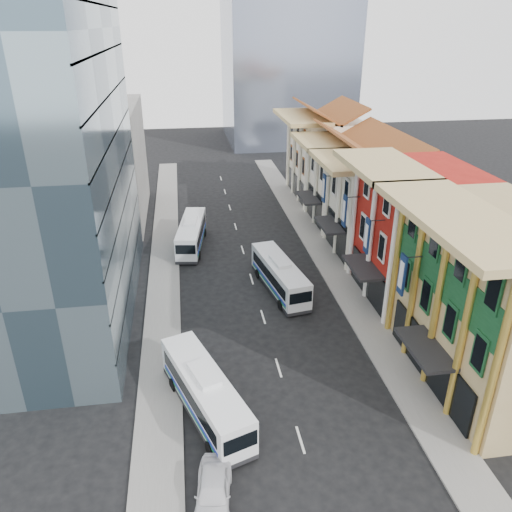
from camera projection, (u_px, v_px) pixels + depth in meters
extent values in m
plane|color=black|center=(304.00, 453.00, 29.25)|extent=(200.00, 200.00, 0.00)
cube|color=slate|center=(335.00, 272.00, 50.03)|extent=(3.00, 90.00, 0.15)
cube|color=slate|center=(164.00, 285.00, 47.74)|extent=(3.00, 90.00, 0.15)
cube|color=tan|center=(496.00, 303.00, 33.05)|extent=(8.00, 14.00, 12.00)
cube|color=#A41B12|center=(417.00, 234.00, 43.78)|extent=(8.00, 10.00, 12.00)
cube|color=white|center=(376.00, 208.00, 52.70)|extent=(8.00, 9.00, 10.00)
cube|color=white|center=(349.00, 183.00, 60.75)|extent=(8.00, 9.00, 10.00)
cube|color=white|center=(326.00, 158.00, 69.92)|extent=(8.00, 12.00, 11.00)
cube|color=#445C6B|center=(33.00, 137.00, 37.55)|extent=(12.00, 26.00, 30.00)
cube|color=gray|center=(101.00, 163.00, 61.66)|extent=(10.00, 18.00, 14.00)
imported|color=silver|center=(213.00, 491.00, 25.94)|extent=(2.47, 4.81, 1.56)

